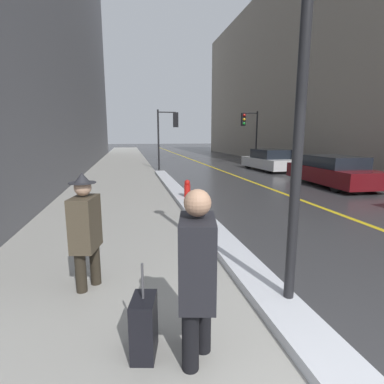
# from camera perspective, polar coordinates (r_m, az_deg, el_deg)

# --- Properties ---
(sidewalk_slab) EXTENTS (4.00, 80.00, 0.01)m
(sidewalk_slab) POSITION_cam_1_polar(r_m,az_deg,el_deg) (16.57, -13.44, 3.12)
(sidewalk_slab) COLOR #9E9B93
(sidewalk_slab) RESTS_ON ground
(road_centre_stripe) EXTENTS (0.16, 80.00, 0.00)m
(road_centre_stripe) POSITION_cam_1_polar(r_m,az_deg,el_deg) (17.47, 6.66, 3.70)
(road_centre_stripe) COLOR gold
(road_centre_stripe) RESTS_ON ground
(snow_bank_curb) EXTENTS (0.56, 17.18, 0.14)m
(snow_bank_curb) POSITION_cam_1_polar(r_m,az_deg,el_deg) (8.85, -0.45, -2.57)
(snow_bank_curb) COLOR silver
(snow_bank_curb) RESTS_ON ground
(building_facade_right) EXTENTS (6.00, 36.00, 14.22)m
(building_facade_right) POSITION_cam_1_polar(r_m,az_deg,el_deg) (28.04, 20.89, 20.30)
(building_facade_right) COLOR gray
(building_facade_right) RESTS_ON ground
(lamp_post) EXTENTS (0.28, 0.28, 4.77)m
(lamp_post) POSITION_cam_1_polar(r_m,az_deg,el_deg) (3.68, 20.46, 22.06)
(lamp_post) COLOR black
(lamp_post) RESTS_ON ground
(traffic_light_near) EXTENTS (1.31, 0.32, 3.67)m
(traffic_light_near) POSITION_cam_1_polar(r_m,az_deg,el_deg) (19.06, -4.38, 12.30)
(traffic_light_near) COLOR black
(traffic_light_near) RESTS_ON ground
(traffic_light_far) EXTENTS (1.31, 0.37, 3.84)m
(traffic_light_far) POSITION_cam_1_polar(r_m,az_deg,el_deg) (22.38, 10.74, 12.22)
(traffic_light_far) COLOR black
(traffic_light_far) RESTS_ON ground
(pedestrian_in_glasses) EXTENTS (0.42, 0.59, 1.65)m
(pedestrian_in_glasses) POSITION_cam_1_polar(r_m,az_deg,el_deg) (2.76, 1.01, -14.60)
(pedestrian_in_glasses) COLOR black
(pedestrian_in_glasses) RESTS_ON ground
(pedestrian_in_fedora) EXTENTS (0.39, 0.73, 1.63)m
(pedestrian_in_fedora) POSITION_cam_1_polar(r_m,az_deg,el_deg) (4.31, -19.59, -6.30)
(pedestrian_in_fedora) COLOR #2A241B
(pedestrian_in_fedora) RESTS_ON ground
(parked_car_maroon) EXTENTS (1.95, 4.72, 1.27)m
(parked_car_maroon) POSITION_cam_1_polar(r_m,az_deg,el_deg) (14.03, 25.16, 3.58)
(parked_car_maroon) COLOR #600F14
(parked_car_maroon) RESTS_ON ground
(parked_car_white) EXTENTS (2.11, 4.26, 1.29)m
(parked_car_white) POSITION_cam_1_polar(r_m,az_deg,el_deg) (19.13, 14.60, 5.85)
(parked_car_white) COLOR silver
(parked_car_white) RESTS_ON ground
(rolling_suitcase) EXTENTS (0.29, 0.40, 0.95)m
(rolling_suitcase) POSITION_cam_1_polar(r_m,az_deg,el_deg) (3.16, -9.11, -24.06)
(rolling_suitcase) COLOR black
(rolling_suitcase) RESTS_ON ground
(fire_hydrant) EXTENTS (0.20, 0.20, 0.70)m
(fire_hydrant) POSITION_cam_1_polar(r_m,az_deg,el_deg) (9.70, -0.91, 0.26)
(fire_hydrant) COLOR red
(fire_hydrant) RESTS_ON ground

